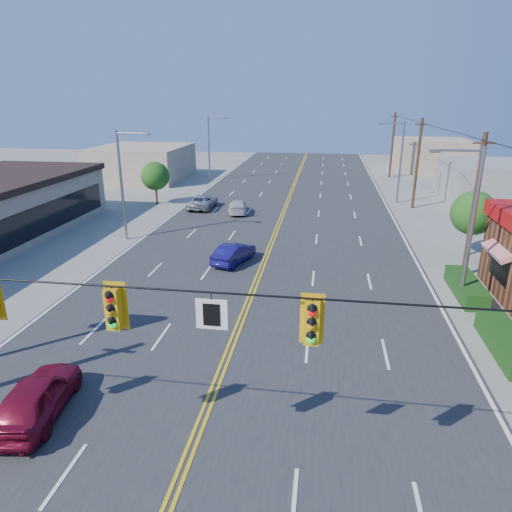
# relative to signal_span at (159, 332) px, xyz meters

# --- Properties ---
(ground) EXTENTS (160.00, 160.00, 0.00)m
(ground) POSITION_rel_signal_span_xyz_m (0.12, 0.00, -4.89)
(ground) COLOR gray
(ground) RESTS_ON ground
(road) EXTENTS (20.00, 120.00, 0.06)m
(road) POSITION_rel_signal_span_xyz_m (0.12, 20.00, -4.86)
(road) COLOR #2D2D30
(road) RESTS_ON ground
(signal_span) EXTENTS (24.32, 0.34, 9.00)m
(signal_span) POSITION_rel_signal_span_xyz_m (0.00, 0.00, 0.00)
(signal_span) COLOR #47301E
(signal_span) RESTS_ON ground
(streetlight_se) EXTENTS (2.55, 0.25, 8.00)m
(streetlight_se) POSITION_rel_signal_span_xyz_m (10.91, 14.00, -0.37)
(streetlight_se) COLOR gray
(streetlight_se) RESTS_ON ground
(streetlight_ne) EXTENTS (2.55, 0.25, 8.00)m
(streetlight_ne) POSITION_rel_signal_span_xyz_m (10.91, 38.00, -0.37)
(streetlight_ne) COLOR gray
(streetlight_ne) RESTS_ON ground
(streetlight_sw) EXTENTS (2.55, 0.25, 8.00)m
(streetlight_sw) POSITION_rel_signal_span_xyz_m (-10.67, 22.00, -0.37)
(streetlight_sw) COLOR gray
(streetlight_sw) RESTS_ON ground
(streetlight_nw) EXTENTS (2.55, 0.25, 8.00)m
(streetlight_nw) POSITION_rel_signal_span_xyz_m (-10.67, 48.00, -0.37)
(streetlight_nw) COLOR gray
(streetlight_nw) RESTS_ON ground
(utility_pole_near) EXTENTS (0.28, 0.28, 8.40)m
(utility_pole_near) POSITION_rel_signal_span_xyz_m (12.32, 18.00, -0.69)
(utility_pole_near) COLOR #47301E
(utility_pole_near) RESTS_ON ground
(utility_pole_mid) EXTENTS (0.28, 0.28, 8.40)m
(utility_pole_mid) POSITION_rel_signal_span_xyz_m (12.32, 36.00, -0.69)
(utility_pole_mid) COLOR #47301E
(utility_pole_mid) RESTS_ON ground
(utility_pole_far) EXTENTS (0.28, 0.28, 8.40)m
(utility_pole_far) POSITION_rel_signal_span_xyz_m (12.32, 54.00, -0.69)
(utility_pole_far) COLOR #47301E
(utility_pole_far) RESTS_ON ground
(tree_kfc_rear) EXTENTS (2.94, 2.94, 4.41)m
(tree_kfc_rear) POSITION_rel_signal_span_xyz_m (13.62, 22.00, -1.95)
(tree_kfc_rear) COLOR #47301E
(tree_kfc_rear) RESTS_ON ground
(tree_west) EXTENTS (2.80, 2.80, 4.20)m
(tree_west) POSITION_rel_signal_span_xyz_m (-12.88, 34.00, -2.09)
(tree_west) COLOR #47301E
(tree_west) RESTS_ON ground
(bld_east_mid) EXTENTS (12.00, 10.00, 4.00)m
(bld_east_mid) POSITION_rel_signal_span_xyz_m (22.12, 40.00, -2.89)
(bld_east_mid) COLOR gray
(bld_east_mid) RESTS_ON ground
(bld_west_far) EXTENTS (11.00, 12.00, 4.20)m
(bld_west_far) POSITION_rel_signal_span_xyz_m (-19.88, 48.00, -2.79)
(bld_west_far) COLOR tan
(bld_west_far) RESTS_ON ground
(bld_east_far) EXTENTS (10.00, 10.00, 4.40)m
(bld_east_far) POSITION_rel_signal_span_xyz_m (19.12, 62.00, -2.69)
(bld_east_far) COLOR tan
(bld_east_far) RESTS_ON ground
(car_magenta) EXTENTS (2.30, 4.44, 1.45)m
(car_magenta) POSITION_rel_signal_span_xyz_m (-5.36, 2.29, -4.16)
(car_magenta) COLOR maroon
(car_magenta) RESTS_ON ground
(car_blue) EXTENTS (2.44, 4.07, 1.27)m
(car_blue) POSITION_rel_signal_span_xyz_m (-1.81, 18.00, -4.25)
(car_blue) COLOR #120E57
(car_blue) RESTS_ON ground
(car_white) EXTENTS (2.40, 4.29, 1.18)m
(car_white) POSITION_rel_signal_span_xyz_m (-4.08, 31.23, -4.30)
(car_white) COLOR silver
(car_white) RESTS_ON ground
(car_silver) EXTENTS (2.24, 4.71, 1.30)m
(car_silver) POSITION_rel_signal_span_xyz_m (-7.74, 32.59, -4.24)
(car_silver) COLOR #B2B1B7
(car_silver) RESTS_ON ground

